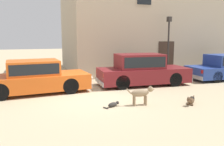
{
  "coord_description": "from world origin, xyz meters",
  "views": [
    {
      "loc": [
        -2.12,
        -8.59,
        2.35
      ],
      "look_at": [
        0.94,
        0.2,
        0.9
      ],
      "focal_mm": 36.88,
      "sensor_mm": 36.0,
      "label": 1
    }
  ],
  "objects_px": {
    "stray_cat": "(113,104)",
    "street_lamp": "(169,39)",
    "stray_dog_spotted": "(191,100)",
    "parked_sedan_second": "(142,70)",
    "stray_dog_tan": "(142,93)",
    "parked_sedan_nearest": "(35,77)"
  },
  "relations": [
    {
      "from": "parked_sedan_nearest",
      "to": "parked_sedan_second",
      "type": "height_order",
      "value": "parked_sedan_second"
    },
    {
      "from": "stray_cat",
      "to": "street_lamp",
      "type": "distance_m",
      "value": 7.06
    },
    {
      "from": "stray_cat",
      "to": "street_lamp",
      "type": "height_order",
      "value": "street_lamp"
    },
    {
      "from": "parked_sedan_nearest",
      "to": "street_lamp",
      "type": "relative_size",
      "value": 1.34
    },
    {
      "from": "stray_dog_tan",
      "to": "street_lamp",
      "type": "xyz_separation_m",
      "value": [
        3.98,
        4.64,
        1.84
      ]
    },
    {
      "from": "stray_dog_tan",
      "to": "street_lamp",
      "type": "relative_size",
      "value": 0.29
    },
    {
      "from": "parked_sedan_nearest",
      "to": "parked_sedan_second",
      "type": "relative_size",
      "value": 1.01
    },
    {
      "from": "parked_sedan_nearest",
      "to": "parked_sedan_second",
      "type": "bearing_deg",
      "value": -4.36
    },
    {
      "from": "parked_sedan_second",
      "to": "stray_dog_tan",
      "type": "relative_size",
      "value": 4.51
    },
    {
      "from": "stray_dog_tan",
      "to": "parked_sedan_second",
      "type": "bearing_deg",
      "value": 70.59
    },
    {
      "from": "parked_sedan_second",
      "to": "stray_cat",
      "type": "height_order",
      "value": "parked_sedan_second"
    },
    {
      "from": "parked_sedan_second",
      "to": "parked_sedan_nearest",
      "type": "bearing_deg",
      "value": -176.3
    },
    {
      "from": "parked_sedan_second",
      "to": "stray_cat",
      "type": "distance_m",
      "value": 3.99
    },
    {
      "from": "stray_dog_spotted",
      "to": "parked_sedan_nearest",
      "type": "bearing_deg",
      "value": -76.7
    },
    {
      "from": "stray_cat",
      "to": "street_lamp",
      "type": "relative_size",
      "value": 0.17
    },
    {
      "from": "parked_sedan_nearest",
      "to": "stray_cat",
      "type": "distance_m",
      "value": 3.93
    },
    {
      "from": "parked_sedan_nearest",
      "to": "parked_sedan_second",
      "type": "xyz_separation_m",
      "value": [
        5.04,
        -0.0,
        0.08
      ]
    },
    {
      "from": "stray_dog_tan",
      "to": "parked_sedan_nearest",
      "type": "bearing_deg",
      "value": 145.04
    },
    {
      "from": "parked_sedan_nearest",
      "to": "stray_dog_spotted",
      "type": "height_order",
      "value": "parked_sedan_nearest"
    },
    {
      "from": "street_lamp",
      "to": "stray_dog_spotted",
      "type": "bearing_deg",
      "value": -113.92
    },
    {
      "from": "stray_dog_spotted",
      "to": "street_lamp",
      "type": "bearing_deg",
      "value": -156.16
    },
    {
      "from": "stray_dog_tan",
      "to": "stray_dog_spotted",
      "type": "bearing_deg",
      "value": -7.95
    }
  ]
}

